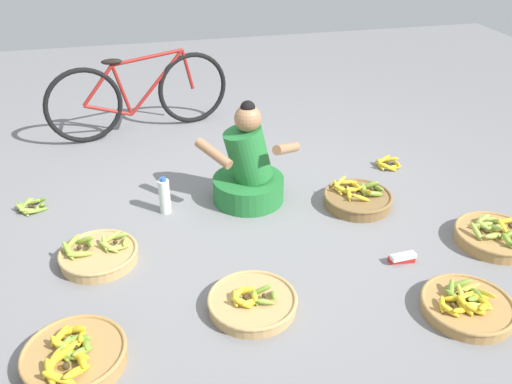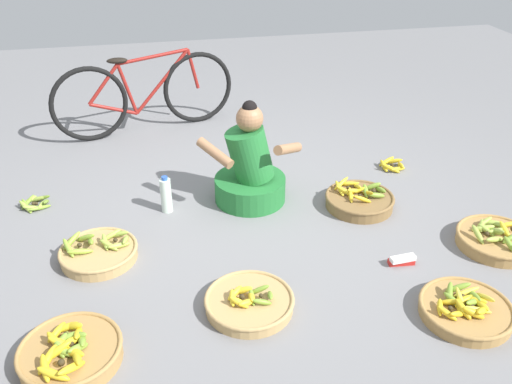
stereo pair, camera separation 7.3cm
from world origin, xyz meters
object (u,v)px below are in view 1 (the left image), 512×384
Objects in this scene: banana_basket_back_left at (467,305)px; loose_bananas_front_center at (32,206)px; vendor_woman_front at (248,170)px; banana_basket_front_right at (495,235)px; packet_carton_stack at (402,258)px; banana_basket_mid_left at (74,356)px; banana_basket_back_right at (99,254)px; banana_basket_front_left at (358,198)px; bicycle_leaning at (140,95)px; water_bottle at (165,196)px; banana_basket_mid_right at (252,302)px; loose_bananas_back_center at (388,164)px.

banana_basket_back_left reaches higher than loose_bananas_front_center.
banana_basket_front_right is (1.44, -0.91, -0.19)m from vendor_woman_front.
banana_basket_back_left is 2.97m from loose_bananas_front_center.
loose_bananas_front_center reaches higher than packet_carton_stack.
loose_bananas_front_center is at bearing 103.48° from banana_basket_mid_left.
banana_basket_front_right reaches higher than loose_bananas_front_center.
banana_basket_back_right is 0.95× the size of banana_basket_front_right.
banana_basket_front_right and banana_basket_front_left have the same top height.
bicycle_leaning is 3.27× the size of banana_basket_mid_left.
bicycle_leaning is at bearing 115.18° from vendor_woman_front.
banana_basket_back_right is 0.84m from banana_basket_mid_left.
banana_basket_back_left is 3.00× the size of packet_carton_stack.
packet_carton_stack is at bearing -34.10° from water_bottle.
bicycle_leaning is at bearing 80.19° from banana_basket_mid_left.
banana_basket_mid_right is 2.98× the size of packet_carton_stack.
banana_basket_mid_right is (-0.24, -1.16, -0.20)m from vendor_woman_front.
banana_basket_front_left reaches higher than loose_bananas_back_center.
banana_basket_front_right reaches higher than banana_basket_mid_right.
banana_basket_mid_left is (-1.92, -1.09, 0.00)m from banana_basket_front_left.
banana_basket_back_right is 1.84m from banana_basket_front_left.
loose_bananas_front_center is at bearing -179.44° from loose_bananas_back_center.
banana_basket_mid_left is 1.01× the size of banana_basket_back_left.
vendor_woman_front is at bearing 25.81° from banana_basket_back_right.
banana_basket_front_left reaches higher than banana_basket_mid_right.
banana_basket_mid_right is at bearing -71.57° from water_bottle.
banana_basket_front_left is 1.21m from banana_basket_back_left.
vendor_woman_front is at bearing 160.86° from banana_basket_front_left.
banana_basket_back_right is 1.88m from packet_carton_stack.
banana_basket_front_left is at bearing 136.66° from banana_basket_front_right.
water_bottle is at bearing -15.29° from loose_bananas_front_center.
banana_basket_back_left is (0.14, -1.20, -0.01)m from banana_basket_front_left.
bicycle_leaning is 3.19m from banana_basket_front_right.
loose_bananas_back_center is at bearing 0.56° from loose_bananas_front_center.
vendor_woman_front is 1.80m from banana_basket_mid_left.
bicycle_leaning is 3.35× the size of banana_basket_front_left.
banana_basket_back_right reaches higher than loose_bananas_front_center.
banana_basket_mid_right is 1.17m from banana_basket_back_left.
banana_basket_back_left is at bearing -74.90° from packet_carton_stack.
bicycle_leaning is at bearing 118.43° from banana_basket_back_left.
banana_basket_front_left is at bearing -50.07° from bicycle_leaning.
banana_basket_front_left is 2.96× the size of packet_carton_stack.
banana_basket_front_right is (2.12, -2.37, -0.30)m from bicycle_leaning.
banana_basket_mid_right is 1.34m from banana_basket_front_left.
loose_bananas_back_center is at bearing 78.56° from banana_basket_back_left.
banana_basket_mid_left is 2.89m from loose_bananas_back_center.
bicycle_leaning is at bearing 92.78° from water_bottle.
water_bottle reaches higher than banana_basket_front_left.
loose_bananas_front_center is 2.59m from packet_carton_stack.
banana_basket_mid_left is (-2.61, -0.44, 0.01)m from banana_basket_front_right.
loose_bananas_back_center is at bearing -32.12° from bicycle_leaning.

